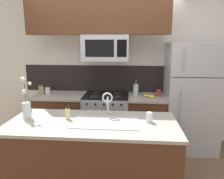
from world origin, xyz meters
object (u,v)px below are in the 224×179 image
Objects in this scene: french_press at (136,90)px; coffee_tin at (159,93)px; storage_jar_tall at (41,90)px; dish_soap_bottle at (68,114)px; microwave at (106,48)px; banana_bunch at (149,96)px; drinking_glass at (149,117)px; flower_vase at (27,108)px; sink_faucet at (108,101)px; refrigerator at (191,98)px; stove_range at (106,120)px; storage_jar_medium at (48,90)px.

french_press is 0.39m from coffee_tin.
storage_jar_tall reaches higher than dish_soap_bottle.
microwave is 3.93× the size of banana_bunch.
drinking_glass is 1.46m from flower_vase.
coffee_tin is (0.38, -0.01, -0.04)m from french_press.
flower_vase is (-0.50, -0.01, 0.07)m from dish_soap_bottle.
microwave is 1.19m from sink_faucet.
flower_vase reaches higher than french_press.
refrigerator reaches higher than sink_faucet.
sink_faucet is at bearing -108.80° from french_press.
flower_vase is (-0.83, -1.20, 0.58)m from stove_range.
dish_soap_bottle is at bearing -123.79° from french_press.
stove_range is at bearing -179.19° from refrigerator.
french_press is 0.53× the size of flower_vase.
drinking_glass is 0.23× the size of flower_vase.
storage_jar_medium is (-2.45, -0.01, 0.08)m from refrigerator.
refrigerator is at bearing 1.65° from microwave.
refrigerator reaches higher than coffee_tin.
sink_faucet is at bearing 9.75° from flower_vase.
flower_vase is (-1.55, -1.14, 0.11)m from banana_bunch.
banana_bunch reaches higher than stove_range.
french_press is at bearing 151.50° from banana_bunch.
stove_range is 3.48× the size of french_press.
flower_vase is at bearing -124.63° from stove_range.
storage_jar_medium is 1.38m from dish_soap_bottle.
banana_bunch is (-0.69, -0.08, 0.03)m from refrigerator.
microwave reaches higher than sink_faucet.
sink_faucet is (1.16, -1.04, 0.13)m from storage_jar_medium.
storage_jar_tall is at bearing 124.36° from dish_soap_bottle.
sink_faucet reaches higher than french_press.
microwave is 6.77× the size of coffee_tin.
storage_jar_medium is (-1.03, 0.03, -0.73)m from microwave.
banana_bunch is (0.73, -0.06, 0.47)m from stove_range.
storage_jar_medium is (0.11, 0.02, -0.01)m from storage_jar_tall.
drinking_glass is (-0.79, -1.22, 0.07)m from refrigerator.
storage_jar_tall is at bearing 146.04° from drinking_glass.
stove_range is 1.86× the size of flower_vase.
sink_faucet is at bearing 18.48° from dish_soap_bottle.
sink_faucet is 0.61× the size of flower_vase.
storage_jar_tall is 2.13m from drinking_glass.
microwave reaches higher than dish_soap_bottle.
refrigerator is at bearing -3.25° from coffee_tin.
refrigerator reaches higher than drinking_glass.
storage_jar_medium is at bearing 9.20° from storage_jar_tall.
storage_jar_tall is at bearing 179.40° from microwave.
refrigerator is 16.39× the size of coffee_tin.
storage_jar_tall is 1.64m from french_press.
dish_soap_bottle is 0.50m from flower_vase.
flower_vase is at bearing -75.41° from storage_jar_tall.
microwave is 5.09× the size of storage_jar_medium.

